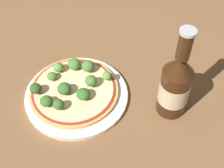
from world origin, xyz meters
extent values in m
plane|color=brown|center=(0.00, 0.00, 0.00)|extent=(3.00, 3.00, 0.00)
cylinder|color=silver|center=(0.00, -0.03, 0.01)|extent=(0.25, 0.25, 0.01)
cylinder|color=tan|center=(-0.01, -0.02, 0.02)|extent=(0.21, 0.21, 0.01)
cylinder|color=maroon|center=(-0.01, -0.02, 0.02)|extent=(0.20, 0.20, 0.00)
cylinder|color=beige|center=(-0.01, -0.02, 0.02)|extent=(0.19, 0.19, 0.00)
cylinder|color=#89A866|center=(-0.06, -0.07, 0.03)|extent=(0.01, 0.01, 0.01)
ellipsoid|color=#386628|center=(-0.06, -0.07, 0.04)|extent=(0.03, 0.03, 0.02)
cylinder|color=#89A866|center=(0.07, 0.01, 0.03)|extent=(0.01, 0.01, 0.01)
ellipsoid|color=#568E3D|center=(0.07, 0.01, 0.04)|extent=(0.02, 0.02, 0.02)
cylinder|color=#89A866|center=(-0.05, 0.04, 0.03)|extent=(0.01, 0.01, 0.01)
ellipsoid|color=#568E3D|center=(-0.05, 0.04, 0.04)|extent=(0.03, 0.03, 0.02)
cylinder|color=#89A866|center=(-0.01, 0.05, 0.03)|extent=(0.01, 0.01, 0.01)
ellipsoid|color=#477A33|center=(-0.01, 0.05, 0.04)|extent=(0.03, 0.03, 0.03)
cylinder|color=#89A866|center=(-0.06, 0.01, 0.03)|extent=(0.01, 0.01, 0.01)
ellipsoid|color=#477A33|center=(-0.06, 0.01, 0.04)|extent=(0.02, 0.02, 0.02)
cylinder|color=#89A866|center=(-0.03, -0.08, 0.03)|extent=(0.01, 0.01, 0.01)
ellipsoid|color=#386628|center=(-0.03, -0.08, 0.04)|extent=(0.03, 0.03, 0.02)
cylinder|color=#89A866|center=(0.04, -0.01, 0.03)|extent=(0.01, 0.01, 0.01)
ellipsoid|color=#477A33|center=(0.04, -0.01, 0.04)|extent=(0.03, 0.03, 0.03)
cylinder|color=#89A866|center=(-0.09, -0.03, 0.03)|extent=(0.01, 0.01, 0.01)
ellipsoid|color=#2D5123|center=(-0.09, -0.03, 0.04)|extent=(0.03, 0.03, 0.02)
cylinder|color=#89A866|center=(0.02, -0.05, 0.03)|extent=(0.01, 0.01, 0.01)
ellipsoid|color=#386628|center=(0.02, -0.05, 0.04)|extent=(0.03, 0.03, 0.02)
cylinder|color=#89A866|center=(-0.03, -0.03, 0.03)|extent=(0.01, 0.01, 0.01)
ellipsoid|color=#386628|center=(-0.03, -0.03, 0.04)|extent=(0.03, 0.03, 0.03)
cylinder|color=#89A866|center=(0.03, 0.04, 0.03)|extent=(0.01, 0.01, 0.01)
ellipsoid|color=#477A33|center=(0.03, 0.04, 0.04)|extent=(0.03, 0.03, 0.03)
cylinder|color=#381E0F|center=(0.22, -0.06, 0.06)|extent=(0.07, 0.07, 0.13)
cylinder|color=#C6B793|center=(0.22, -0.06, 0.07)|extent=(0.07, 0.07, 0.06)
cone|color=#381E0F|center=(0.22, -0.06, 0.15)|extent=(0.07, 0.07, 0.04)
cylinder|color=#381E0F|center=(0.22, -0.06, 0.20)|extent=(0.03, 0.03, 0.06)
cylinder|color=#B2B2B7|center=(0.22, -0.06, 0.23)|extent=(0.03, 0.03, 0.01)
camera|label=1|loc=(0.08, -0.50, 0.60)|focal=50.00mm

